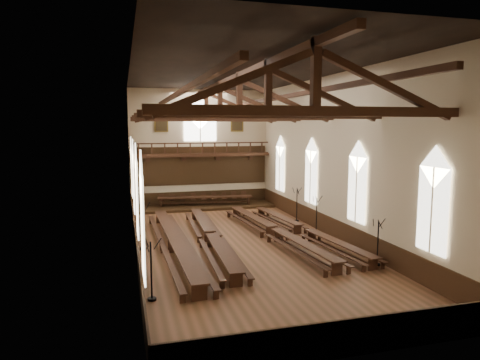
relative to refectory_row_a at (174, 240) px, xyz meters
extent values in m
plane|color=brown|center=(3.89, 0.58, -0.59)|extent=(26.00, 26.00, 0.00)
plane|color=#C3B593|center=(3.89, 13.58, 4.41)|extent=(12.00, 0.00, 12.00)
plane|color=#C3B593|center=(3.89, -12.42, 4.41)|extent=(12.00, 0.00, 12.00)
plane|color=#C3B593|center=(-2.11, 0.58, 4.41)|extent=(0.00, 26.00, 26.00)
plane|color=#C3B593|center=(9.89, 0.58, 4.41)|extent=(0.00, 26.00, 26.00)
plane|color=black|center=(3.89, 0.58, 9.41)|extent=(26.00, 26.00, 0.00)
cube|color=#351D0F|center=(3.89, 13.54, 0.01)|extent=(11.90, 0.08, 1.20)
cube|color=#351D0F|center=(3.89, -12.38, 0.01)|extent=(11.90, 0.08, 1.20)
cube|color=#351D0F|center=(-2.07, 0.58, 0.01)|extent=(0.08, 25.90, 1.20)
cube|color=#351D0F|center=(9.85, 0.58, 0.01)|extent=(0.08, 25.90, 1.20)
cube|color=white|center=(-2.01, -8.42, 2.81)|extent=(0.05, 1.80, 3.60)
cube|color=white|center=(-2.01, -8.42, 4.61)|extent=(0.05, 1.80, 1.80)
cylinder|color=#C3B593|center=(-1.97, -8.42, 2.81)|extent=(0.08, 0.08, 3.60)
cube|color=white|center=(-2.01, -2.42, 2.81)|extent=(0.05, 1.80, 3.60)
cube|color=white|center=(-2.01, -2.42, 4.61)|extent=(0.05, 1.80, 1.80)
cylinder|color=#C3B593|center=(-1.97, -2.42, 2.81)|extent=(0.08, 0.08, 3.60)
cube|color=white|center=(-2.01, 3.58, 2.81)|extent=(0.05, 1.80, 3.60)
cube|color=white|center=(-2.01, 3.58, 4.61)|extent=(0.05, 1.80, 1.80)
cylinder|color=#C3B593|center=(-1.97, 3.58, 2.81)|extent=(0.08, 0.08, 3.60)
cube|color=white|center=(-2.01, 9.58, 2.81)|extent=(0.05, 1.80, 3.60)
cube|color=white|center=(-2.01, 9.58, 4.61)|extent=(0.05, 1.80, 1.80)
cylinder|color=#C3B593|center=(-1.97, 9.58, 2.81)|extent=(0.08, 0.08, 3.60)
cube|color=white|center=(9.79, -8.42, 2.81)|extent=(0.05, 1.80, 3.60)
cube|color=white|center=(9.79, -8.42, 4.61)|extent=(0.05, 1.80, 1.80)
cylinder|color=#C3B593|center=(9.75, -8.42, 2.81)|extent=(0.08, 0.08, 3.60)
cube|color=white|center=(9.79, -2.42, 2.81)|extent=(0.05, 1.80, 3.60)
cube|color=white|center=(9.79, -2.42, 4.61)|extent=(0.05, 1.80, 1.80)
cylinder|color=#C3B593|center=(9.75, -2.42, 2.81)|extent=(0.08, 0.08, 3.60)
cube|color=white|center=(9.79, 3.58, 2.81)|extent=(0.05, 1.80, 3.60)
cube|color=white|center=(9.79, 3.58, 4.61)|extent=(0.05, 1.80, 1.80)
cylinder|color=#C3B593|center=(9.75, 3.58, 2.81)|extent=(0.08, 0.08, 3.60)
cube|color=white|center=(9.79, 9.58, 2.81)|extent=(0.05, 1.80, 3.60)
cube|color=white|center=(9.79, 9.58, 4.61)|extent=(0.05, 1.80, 1.80)
cylinder|color=#C3B593|center=(9.75, 9.58, 2.81)|extent=(0.08, 0.08, 3.60)
cube|color=white|center=(3.89, 13.48, 6.21)|extent=(2.80, 0.05, 2.40)
cube|color=white|center=(3.89, 13.48, 7.41)|extent=(2.80, 0.05, 2.80)
cylinder|color=#C3B593|center=(3.89, 13.44, 6.21)|extent=(0.10, 0.10, 2.40)
cube|color=#3B2012|center=(3.89, 12.93, 3.81)|extent=(11.80, 1.20, 0.20)
cube|color=#351D0F|center=(3.89, 13.52, 2.86)|extent=(11.80, 0.10, 3.30)
cube|color=#3B2012|center=(3.89, 12.39, 4.86)|extent=(11.60, 0.12, 0.10)
cube|color=#3B2012|center=(3.89, 12.39, 3.96)|extent=(11.60, 0.12, 0.10)
cube|color=#3B2012|center=(-0.61, 13.33, 3.56)|extent=(0.35, 0.40, 0.50)
cube|color=#3B2012|center=(2.39, 13.33, 3.56)|extent=(0.35, 0.40, 0.50)
cube|color=#3B2012|center=(5.39, 13.33, 3.56)|extent=(0.35, 0.40, 0.50)
cube|color=#3B2012|center=(8.39, 13.33, 3.56)|extent=(0.35, 0.40, 0.50)
cube|color=brown|center=(0.59, 13.49, 6.51)|extent=(1.15, 0.06, 1.45)
cube|color=black|center=(0.59, 13.45, 6.51)|extent=(0.95, 0.04, 1.25)
cube|color=brown|center=(7.19, 13.49, 6.51)|extent=(1.15, 0.06, 1.45)
cube|color=black|center=(7.19, 13.45, 6.51)|extent=(0.95, 0.04, 1.25)
cube|color=#3B2012|center=(3.89, -9.42, 6.81)|extent=(11.70, 0.35, 0.35)
cube|color=#3B2012|center=(3.89, -9.42, 8.11)|extent=(0.30, 0.30, 2.40)
cube|color=#3B2012|center=(1.01, -9.42, 7.71)|extent=(5.44, 0.26, 2.40)
cube|color=#3B2012|center=(6.77, -9.42, 7.71)|extent=(5.44, 0.26, 2.40)
cube|color=#3B2012|center=(3.89, -4.42, 6.81)|extent=(11.70, 0.35, 0.35)
cube|color=#3B2012|center=(3.89, -4.42, 8.11)|extent=(0.30, 0.30, 2.40)
cube|color=#3B2012|center=(1.01, -4.42, 7.71)|extent=(5.44, 0.26, 2.40)
cube|color=#3B2012|center=(6.77, -4.42, 7.71)|extent=(5.44, 0.26, 2.40)
cube|color=#3B2012|center=(3.89, 0.58, 6.81)|extent=(11.70, 0.35, 0.35)
cube|color=#3B2012|center=(3.89, 0.58, 8.11)|extent=(0.30, 0.30, 2.40)
cube|color=#3B2012|center=(1.01, 0.58, 7.71)|extent=(5.44, 0.26, 2.40)
cube|color=#3B2012|center=(6.77, 0.58, 7.71)|extent=(5.44, 0.26, 2.40)
cube|color=#3B2012|center=(3.89, 5.58, 6.81)|extent=(11.70, 0.35, 0.35)
cube|color=#3B2012|center=(3.89, 5.58, 8.11)|extent=(0.30, 0.30, 2.40)
cube|color=#3B2012|center=(1.01, 5.58, 7.71)|extent=(5.44, 0.26, 2.40)
cube|color=#3B2012|center=(6.77, 5.58, 7.71)|extent=(5.44, 0.26, 2.40)
cube|color=#3B2012|center=(3.89, 10.58, 6.81)|extent=(11.70, 0.35, 0.35)
cube|color=#3B2012|center=(3.89, 10.58, 8.11)|extent=(0.30, 0.30, 2.40)
cube|color=#3B2012|center=(1.01, 10.58, 7.71)|extent=(5.44, 0.26, 2.40)
cube|color=#3B2012|center=(6.77, 10.58, 7.71)|extent=(5.44, 0.26, 2.40)
cube|color=#3B2012|center=(0.53, 0.58, 8.11)|extent=(0.25, 25.70, 0.25)
cube|color=#3B2012|center=(7.25, 0.58, 8.11)|extent=(0.25, 25.70, 0.25)
cube|color=#3B2012|center=(3.89, 0.58, 9.11)|extent=(0.30, 25.70, 0.30)
cube|color=#3B2012|center=(0.00, -3.70, 0.18)|extent=(0.91, 7.57, 0.09)
cube|color=#3B2012|center=(0.00, -7.10, -0.23)|extent=(0.64, 0.10, 0.72)
cube|color=#3B2012|center=(0.00, -0.30, -0.23)|extent=(0.64, 0.10, 0.72)
cube|color=#3B2012|center=(0.00, -3.70, -0.32)|extent=(0.23, 6.70, 0.09)
cube|color=#3B2012|center=(-0.67, -3.71, -0.14)|extent=(0.46, 7.56, 0.06)
cube|color=#3B2012|center=(-0.67, -7.17, -0.38)|extent=(0.24, 0.08, 0.42)
cube|color=#3B2012|center=(-0.67, -0.26, -0.38)|extent=(0.24, 0.08, 0.42)
cube|color=#3B2012|center=(0.67, -3.69, -0.14)|extent=(0.46, 7.56, 0.06)
cube|color=#3B2012|center=(0.67, -7.14, -0.38)|extent=(0.24, 0.08, 0.42)
cube|color=#3B2012|center=(0.67, -0.23, -0.38)|extent=(0.24, 0.08, 0.42)
cube|color=#3B2012|center=(0.00, 3.70, 0.18)|extent=(0.91, 7.57, 0.09)
cube|color=#3B2012|center=(0.00, 0.30, -0.23)|extent=(0.64, 0.10, 0.72)
cube|color=#3B2012|center=(0.00, 7.10, -0.23)|extent=(0.64, 0.10, 0.72)
cube|color=#3B2012|center=(0.00, 3.70, -0.32)|extent=(0.23, 6.70, 0.09)
cube|color=#3B2012|center=(-0.67, 3.69, -0.14)|extent=(0.46, 7.56, 0.06)
cube|color=#3B2012|center=(-0.67, 0.23, -0.38)|extent=(0.24, 0.08, 0.42)
cube|color=#3B2012|center=(-0.67, 7.14, -0.38)|extent=(0.24, 0.08, 0.42)
cube|color=#3B2012|center=(0.67, 3.71, -0.14)|extent=(0.46, 7.56, 0.06)
cube|color=#3B2012|center=(0.67, 0.26, -0.38)|extent=(0.24, 0.08, 0.42)
cube|color=#3B2012|center=(0.67, 7.17, -0.38)|extent=(0.24, 0.08, 0.42)
cube|color=#3B2012|center=(2.22, -2.97, 0.11)|extent=(0.97, 6.96, 0.08)
cube|color=#3B2012|center=(2.22, -6.10, -0.26)|extent=(0.59, 0.10, 0.66)
cube|color=#3B2012|center=(2.22, 0.15, -0.26)|extent=(0.59, 0.10, 0.66)
cube|color=#3B2012|center=(2.22, -2.97, -0.34)|extent=(0.33, 6.15, 0.08)
cube|color=#3B2012|center=(1.60, -2.95, -0.17)|extent=(0.56, 6.95, 0.06)
cube|color=#3B2012|center=(1.60, -6.12, -0.40)|extent=(0.22, 0.08, 0.39)
cube|color=#3B2012|center=(1.60, 0.23, -0.40)|extent=(0.22, 0.08, 0.39)
cube|color=#3B2012|center=(2.83, -3.00, -0.17)|extent=(0.56, 6.95, 0.06)
cube|color=#3B2012|center=(2.83, -6.17, -0.40)|extent=(0.22, 0.08, 0.39)
cube|color=#3B2012|center=(2.83, 0.18, -0.40)|extent=(0.22, 0.08, 0.39)
cube|color=#3B2012|center=(2.22, 4.43, 0.11)|extent=(0.97, 6.96, 0.08)
cube|color=#3B2012|center=(2.22, 1.30, -0.26)|extent=(0.59, 0.10, 0.66)
cube|color=#3B2012|center=(2.22, 7.55, -0.26)|extent=(0.59, 0.10, 0.66)
cube|color=#3B2012|center=(2.22, 4.43, -0.34)|extent=(0.33, 6.15, 0.08)
cube|color=#3B2012|center=(1.60, 4.45, -0.17)|extent=(0.56, 6.95, 0.06)
cube|color=#3B2012|center=(1.60, 1.28, -0.40)|extent=(0.22, 0.08, 0.39)
cube|color=#3B2012|center=(1.60, 7.63, -0.40)|extent=(0.22, 0.08, 0.39)
cube|color=#3B2012|center=(2.83, 4.40, -0.17)|extent=(0.56, 6.95, 0.06)
cube|color=#3B2012|center=(2.83, 1.23, -0.40)|extent=(0.22, 0.08, 0.39)
cube|color=#3B2012|center=(2.83, 7.58, -0.40)|extent=(0.22, 0.08, 0.39)
cube|color=#3B2012|center=(6.18, -2.83, 0.11)|extent=(1.29, 6.97, 0.08)
cube|color=#3B2012|center=(6.18, -5.95, -0.26)|extent=(0.59, 0.13, 0.66)
cube|color=#3B2012|center=(6.18, 0.29, -0.26)|extent=(0.59, 0.13, 0.66)
cube|color=#3B2012|center=(6.18, -2.83, -0.34)|extent=(0.61, 6.13, 0.08)
cube|color=#3B2012|center=(5.57, -2.88, -0.17)|extent=(0.88, 6.93, 0.06)
cube|color=#3B2012|center=(5.57, -6.05, -0.40)|extent=(0.23, 0.09, 0.39)
cube|color=#3B2012|center=(5.57, 0.29, -0.40)|extent=(0.23, 0.09, 0.39)
cube|color=#3B2012|center=(6.79, -2.78, -0.17)|extent=(0.88, 6.93, 0.06)
cube|color=#3B2012|center=(6.79, -5.95, -0.40)|extent=(0.23, 0.09, 0.39)
cube|color=#3B2012|center=(6.79, 0.39, -0.40)|extent=(0.23, 0.09, 0.39)
cube|color=#3B2012|center=(6.18, 4.57, 0.11)|extent=(1.29, 6.97, 0.08)
cube|color=#3B2012|center=(6.18, 1.45, -0.26)|extent=(0.59, 0.13, 0.66)
cube|color=#3B2012|center=(6.18, 7.69, -0.26)|extent=(0.59, 0.13, 0.66)
cube|color=#3B2012|center=(6.18, 4.57, -0.34)|extent=(0.61, 6.13, 0.08)
cube|color=#3B2012|center=(5.57, 4.52, -0.17)|extent=(0.88, 6.93, 0.06)
cube|color=#3B2012|center=(5.57, 1.35, -0.40)|extent=(0.23, 0.09, 0.39)
cube|color=#3B2012|center=(5.57, 7.69, -0.40)|extent=(0.23, 0.09, 0.39)
cube|color=#3B2012|center=(6.79, 4.62, -0.17)|extent=(0.88, 6.93, 0.06)
cube|color=#3B2012|center=(6.79, 1.45, -0.40)|extent=(0.23, 0.09, 0.39)
cube|color=#3B2012|center=(6.79, 7.79, -0.40)|extent=(0.23, 0.09, 0.39)
cube|color=#3B2012|center=(8.12, -2.92, 0.05)|extent=(1.27, 6.30, 0.07)
cube|color=#3B2012|center=(8.12, -5.75, -0.29)|extent=(0.54, 0.13, 0.60)
cube|color=#3B2012|center=(8.12, -0.10, -0.29)|extent=(0.54, 0.13, 0.60)
cube|color=#3B2012|center=(8.12, -2.92, -0.37)|extent=(0.65, 5.53, 0.07)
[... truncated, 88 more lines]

